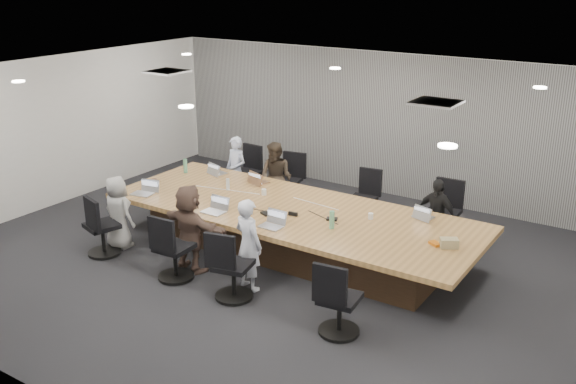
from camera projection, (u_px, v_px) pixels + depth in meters
The scene contains 38 objects.
floor at pixel (274, 263), 9.90m from camera, with size 10.00×8.00×0.00m, color #232327.
ceiling at pixel (272, 82), 8.97m from camera, with size 10.00×8.00×0.00m, color white.
wall_back at pixel (388, 124), 12.59m from camera, with size 10.00×2.80×0.00m, color silver.
wall_front at pixel (43, 283), 6.28m from camera, with size 10.00×2.80×0.00m, color silver.
wall_left at pixel (54, 132), 12.02m from camera, with size 8.00×2.80×0.00m, color silver.
curtain at pixel (386, 125), 12.53m from camera, with size 9.80×0.04×2.80m, color gray.
conference_table at pixel (291, 229), 10.16m from camera, with size 6.00×2.20×0.74m.
chair_0 at pixel (247, 177), 12.60m from camera, with size 0.57×0.57×0.85m, color black, non-canonical shape.
chair_1 at pixel (287, 185), 12.12m from camera, with size 0.57×0.57×0.85m, color black, non-canonical shape.
chair_2 at pixel (363, 204), 11.31m from camera, with size 0.51×0.51×0.76m, color black, non-canonical shape.
chair_3 at pixel (443, 217), 10.53m from camera, with size 0.59×0.59×0.88m, color black, non-canonical shape.
chair_4 at pixel (102, 230), 10.09m from camera, with size 0.55×0.55×0.81m, color black, non-canonical shape.
chair_5 at pixel (175, 252), 9.29m from camera, with size 0.56×0.56×0.83m, color black, non-canonical shape.
chair_6 at pixel (233, 271), 8.74m from camera, with size 0.56×0.56×0.83m, color black, non-canonical shape.
chair_7 at pixel (340, 304), 7.89m from camera, with size 0.55×0.55×0.81m, color black, non-canonical shape.
person_0 at pixel (236, 170), 12.25m from camera, with size 0.47×0.31×1.30m, color silver.
laptop_0 at pixel (218, 173), 11.78m from camera, with size 0.32×0.22×0.02m, color #B2B2B7.
person_1 at pixel (276, 178), 11.77m from camera, with size 0.64×0.50×1.33m, color #332A21.
laptop_1 at pixel (259, 181), 11.30m from camera, with size 0.35×0.24×0.02m, color #8C6647.
person_3 at pixel (436, 215), 10.20m from camera, with size 0.70×0.29×1.20m, color black.
laptop_3 at pixel (423, 217), 9.72m from camera, with size 0.30×0.20×0.02m, color #B2B2B7.
person_4 at pixel (118, 212), 10.30m from camera, with size 0.59×0.38×1.20m, color #9D9D9D.
laptop_4 at pixel (142, 194), 10.68m from camera, with size 0.35×0.24×0.02m, color #B2B2B7.
person_5 at pixel (190, 228), 9.48m from camera, with size 1.25×0.40×1.35m, color brown.
laptop_5 at pixel (213, 212), 9.89m from camera, with size 0.35×0.24×0.02m, color #B2B2B7.
person_6 at pixel (248, 245), 8.93m from camera, with size 0.49×0.32×1.34m, color silver.
laptop_6 at pixel (271, 227), 9.34m from camera, with size 0.33×0.23×0.02m, color #B2B2B7.
bottle_green_left at pixel (185, 166), 11.77m from camera, with size 0.07×0.07×0.26m, color #5BA378.
bottle_green_right at pixel (332, 220), 9.26m from camera, with size 0.07×0.07×0.27m, color #5BA378.
bottle_clear at pixel (228, 184), 10.87m from camera, with size 0.06×0.06×0.20m, color silver.
cup_white_far at pixel (264, 192), 10.65m from camera, with size 0.08×0.08×0.10m, color white.
cup_white_near at pixel (371, 216), 9.63m from camera, with size 0.08×0.08×0.09m, color white.
mug_brown at pixel (155, 182), 11.16m from camera, with size 0.08×0.08×0.10m, color brown.
mic_left at pixel (266, 213), 9.82m from camera, with size 0.16×0.11×0.03m, color black.
mic_right at pixel (332, 219), 9.61m from camera, with size 0.16×0.11×0.03m, color black.
stapler at pixel (293, 214), 9.77m from camera, with size 0.15×0.04×0.06m, color black.
canvas_bag at pixel (449, 243), 8.65m from camera, with size 0.24×0.15×0.13m, color #9B8E63.
snack_packet at pixel (435, 244), 8.75m from camera, with size 0.17×0.11×0.04m, color #C76211.
Camera 1 is at (5.10, -7.39, 4.33)m, focal length 40.00 mm.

